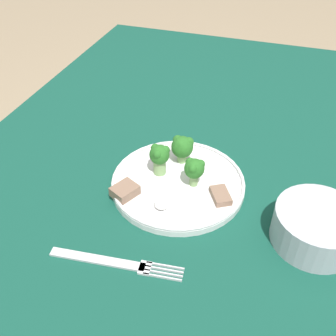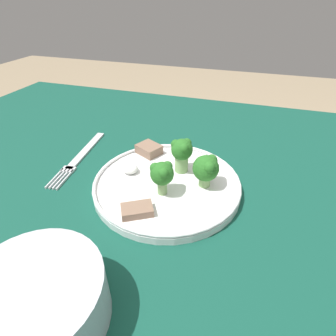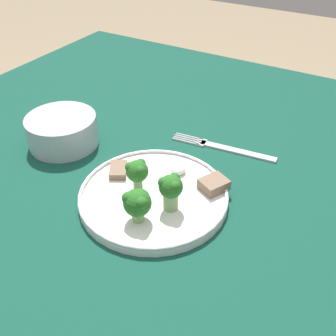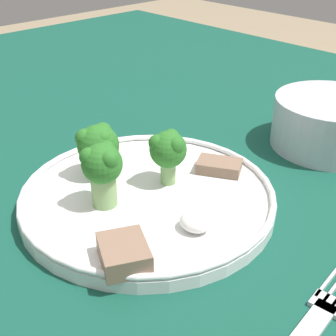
% 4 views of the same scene
% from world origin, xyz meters
% --- Properties ---
extents(table, '(1.38, 1.07, 0.75)m').
position_xyz_m(table, '(0.00, 0.00, 0.66)').
color(table, '#114738').
rests_on(table, ground_plane).
extents(dinner_plate, '(0.24, 0.24, 0.02)m').
position_xyz_m(dinner_plate, '(0.05, -0.08, 0.76)').
color(dinner_plate, white).
rests_on(dinner_plate, table).
extents(fork, '(0.04, 0.21, 0.00)m').
position_xyz_m(fork, '(0.25, -0.12, 0.75)').
color(fork, silver).
rests_on(fork, table).
extents(cream_bowl, '(0.14, 0.14, 0.06)m').
position_xyz_m(cream_bowl, '(0.11, 0.16, 0.78)').
color(cream_bowl, '#B7BCC6').
rests_on(cream_bowl, table).
extents(broccoli_floret_near_rim_left, '(0.04, 0.04, 0.05)m').
position_xyz_m(broccoli_floret_near_rim_left, '(-0.01, -0.09, 0.79)').
color(broccoli_floret_near_rim_left, '#7FA866').
rests_on(broccoli_floret_near_rim_left, dinner_plate).
extents(broccoli_floret_center_left, '(0.04, 0.04, 0.06)m').
position_xyz_m(broccoli_floret_center_left, '(0.04, -0.12, 0.80)').
color(broccoli_floret_center_left, '#7FA866').
rests_on(broccoli_floret_center_left, dinner_plate).
extents(broccoli_floret_back_left, '(0.04, 0.04, 0.06)m').
position_xyz_m(broccoli_floret_back_left, '(0.05, -0.05, 0.80)').
color(broccoli_floret_back_left, '#7FA866').
rests_on(broccoli_floret_back_left, dinner_plate).
extents(meat_slice_front_slice, '(0.05, 0.05, 0.01)m').
position_xyz_m(meat_slice_front_slice, '(0.07, 0.00, 0.76)').
color(meat_slice_front_slice, '#846651').
rests_on(meat_slice_front_slice, dinner_plate).
extents(meat_slice_middle_slice, '(0.05, 0.05, 0.02)m').
position_xyz_m(meat_slice_middle_slice, '(0.11, -0.16, 0.77)').
color(meat_slice_middle_slice, '#846651').
rests_on(meat_slice_middle_slice, dinner_plate).
extents(sauce_dollop, '(0.03, 0.03, 0.02)m').
position_xyz_m(sauce_dollop, '(0.12, -0.09, 0.77)').
color(sauce_dollop, white).
rests_on(sauce_dollop, dinner_plate).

